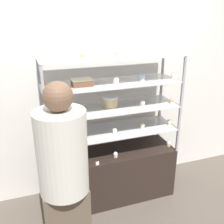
# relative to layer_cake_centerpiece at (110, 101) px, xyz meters

# --- Properties ---
(ground_plane) EXTENTS (20.00, 20.00, 0.00)m
(ground_plane) POSITION_rel_layer_cake_centerpiece_xyz_m (0.01, -0.04, -1.25)
(ground_plane) COLOR brown
(back_wall) EXTENTS (8.00, 0.05, 2.60)m
(back_wall) POSITION_rel_layer_cake_centerpiece_xyz_m (0.01, 0.35, 0.05)
(back_wall) COLOR silver
(back_wall) RESTS_ON ground_plane
(display_base) EXTENTS (1.49, 0.47, 0.63)m
(display_base) POSITION_rel_layer_cake_centerpiece_xyz_m (0.01, -0.04, -0.94)
(display_base) COLOR black
(display_base) RESTS_ON ground_plane
(display_riser_lower) EXTENTS (1.49, 0.47, 0.28)m
(display_riser_lower) POSITION_rel_layer_cake_centerpiece_xyz_m (0.01, -0.04, -0.36)
(display_riser_lower) COLOR #99999E
(display_riser_lower) RESTS_ON display_base
(display_riser_middle) EXTENTS (1.49, 0.47, 0.28)m
(display_riser_middle) POSITION_rel_layer_cake_centerpiece_xyz_m (0.01, -0.04, -0.08)
(display_riser_middle) COLOR #99999E
(display_riser_middle) RESTS_ON display_riser_lower
(display_riser_upper) EXTENTS (1.49, 0.47, 0.28)m
(display_riser_upper) POSITION_rel_layer_cake_centerpiece_xyz_m (0.01, -0.04, 0.20)
(display_riser_upper) COLOR #99999E
(display_riser_upper) RESTS_ON display_riser_middle
(display_riser_top) EXTENTS (1.49, 0.47, 0.28)m
(display_riser_top) POSITION_rel_layer_cake_centerpiece_xyz_m (0.01, -0.04, 0.49)
(display_riser_top) COLOR #99999E
(display_riser_top) RESTS_ON display_riser_upper
(layer_cake_centerpiece) EXTENTS (0.18, 0.18, 0.12)m
(layer_cake_centerpiece) POSITION_rel_layer_cake_centerpiece_xyz_m (0.00, 0.00, 0.00)
(layer_cake_centerpiece) COLOR #DBBC84
(layer_cake_centerpiece) RESTS_ON display_riser_middle
(sheet_cake_frosted) EXTENTS (0.21, 0.15, 0.07)m
(sheet_cake_frosted) POSITION_rel_layer_cake_centerpiece_xyz_m (-0.32, -0.05, 0.26)
(sheet_cake_frosted) COLOR brown
(sheet_cake_frosted) RESTS_ON display_riser_upper
(cupcake_0) EXTENTS (0.05, 0.05, 0.06)m
(cupcake_0) POSITION_rel_layer_cake_centerpiece_xyz_m (-0.69, -0.09, -0.59)
(cupcake_0) COLOR beige
(cupcake_0) RESTS_ON display_base
(cupcake_1) EXTENTS (0.05, 0.05, 0.06)m
(cupcake_1) POSITION_rel_layer_cake_centerpiece_xyz_m (0.01, -0.16, -0.59)
(cupcake_1) COLOR #CCB28C
(cupcake_1) RESTS_ON display_base
(cupcake_2) EXTENTS (0.05, 0.05, 0.06)m
(cupcake_2) POSITION_rel_layer_cake_centerpiece_xyz_m (0.71, -0.13, -0.59)
(cupcake_2) COLOR #CCB28C
(cupcake_2) RESTS_ON display_base
(price_tag_0) EXTENTS (0.04, 0.00, 0.04)m
(price_tag_0) POSITION_rel_layer_cake_centerpiece_xyz_m (-0.23, -0.25, -0.60)
(price_tag_0) COLOR white
(price_tag_0) RESTS_ON display_base
(cupcake_3) EXTENTS (0.05, 0.05, 0.07)m
(cupcake_3) POSITION_rel_layer_cake_centerpiece_xyz_m (-0.68, -0.09, -0.31)
(cupcake_3) COLOR white
(cupcake_3) RESTS_ON display_riser_lower
(cupcake_4) EXTENTS (0.05, 0.05, 0.07)m
(cupcake_4) POSITION_rel_layer_cake_centerpiece_xyz_m (-0.34, -0.16, -0.31)
(cupcake_4) COLOR beige
(cupcake_4) RESTS_ON display_riser_lower
(cupcake_5) EXTENTS (0.05, 0.05, 0.07)m
(cupcake_5) POSITION_rel_layer_cake_centerpiece_xyz_m (0.01, -0.13, -0.31)
(cupcake_5) COLOR white
(cupcake_5) RESTS_ON display_riser_lower
(cupcake_6) EXTENTS (0.05, 0.05, 0.07)m
(cupcake_6) POSITION_rel_layer_cake_centerpiece_xyz_m (0.36, -0.11, -0.31)
(cupcake_6) COLOR beige
(cupcake_6) RESTS_ON display_riser_lower
(cupcake_7) EXTENTS (0.05, 0.05, 0.07)m
(cupcake_7) POSITION_rel_layer_cake_centerpiece_xyz_m (0.71, -0.11, -0.31)
(cupcake_7) COLOR #CCB28C
(cupcake_7) RESTS_ON display_riser_lower
(price_tag_1) EXTENTS (0.04, 0.00, 0.04)m
(price_tag_1) POSITION_rel_layer_cake_centerpiece_xyz_m (0.37, -0.25, -0.32)
(price_tag_1) COLOR white
(price_tag_1) RESTS_ON display_riser_lower
(cupcake_8) EXTENTS (0.05, 0.05, 0.07)m
(cupcake_8) POSITION_rel_layer_cake_centerpiece_xyz_m (-0.69, -0.07, -0.03)
(cupcake_8) COLOR white
(cupcake_8) RESTS_ON display_riser_middle
(cupcake_9) EXTENTS (0.05, 0.05, 0.07)m
(cupcake_9) POSITION_rel_layer_cake_centerpiece_xyz_m (-0.34, -0.08, -0.03)
(cupcake_9) COLOR #CCB28C
(cupcake_9) RESTS_ON display_riser_middle
(cupcake_10) EXTENTS (0.05, 0.05, 0.07)m
(cupcake_10) POSITION_rel_layer_cake_centerpiece_xyz_m (0.35, -0.11, -0.03)
(cupcake_10) COLOR #CCB28C
(cupcake_10) RESTS_ON display_riser_middle
(cupcake_11) EXTENTS (0.05, 0.05, 0.07)m
(cupcake_11) POSITION_rel_layer_cake_centerpiece_xyz_m (0.69, -0.16, -0.03)
(cupcake_11) COLOR white
(cupcake_11) RESTS_ON display_riser_middle
(price_tag_2) EXTENTS (0.04, 0.00, 0.04)m
(price_tag_2) POSITION_rel_layer_cake_centerpiece_xyz_m (-0.43, -0.25, -0.04)
(price_tag_2) COLOR white
(price_tag_2) RESTS_ON display_riser_middle
(cupcake_12) EXTENTS (0.07, 0.07, 0.08)m
(cupcake_12) POSITION_rel_layer_cake_centerpiece_xyz_m (-0.68, -0.08, 0.26)
(cupcake_12) COLOR white
(cupcake_12) RESTS_ON display_riser_upper
(cupcake_13) EXTENTS (0.07, 0.07, 0.08)m
(cupcake_13) POSITION_rel_layer_cake_centerpiece_xyz_m (0.02, -0.12, 0.26)
(cupcake_13) COLOR white
(cupcake_13) RESTS_ON display_riser_upper
(cupcake_14) EXTENTS (0.07, 0.07, 0.08)m
(cupcake_14) POSITION_rel_layer_cake_centerpiece_xyz_m (0.34, -0.08, 0.26)
(cupcake_14) COLOR beige
(cupcake_14) RESTS_ON display_riser_upper
(cupcake_15) EXTENTS (0.07, 0.07, 0.08)m
(cupcake_15) POSITION_rel_layer_cake_centerpiece_xyz_m (0.70, -0.14, 0.26)
(cupcake_15) COLOR beige
(cupcake_15) RESTS_ON display_riser_upper
(price_tag_3) EXTENTS (0.04, 0.00, 0.04)m
(price_tag_3) POSITION_rel_layer_cake_centerpiece_xyz_m (-0.09, -0.25, 0.24)
(price_tag_3) COLOR white
(price_tag_3) RESTS_ON display_riser_upper
(cupcake_16) EXTENTS (0.05, 0.05, 0.06)m
(cupcake_16) POSITION_rel_layer_cake_centerpiece_xyz_m (-0.67, -0.11, 0.53)
(cupcake_16) COLOR #CCB28C
(cupcake_16) RESTS_ON display_riser_top
(cupcake_17) EXTENTS (0.05, 0.05, 0.06)m
(cupcake_17) POSITION_rel_layer_cake_centerpiece_xyz_m (-0.32, -0.13, 0.53)
(cupcake_17) COLOR #CCB28C
(cupcake_17) RESTS_ON display_riser_top
(cupcake_18) EXTENTS (0.05, 0.05, 0.06)m
(cupcake_18) POSITION_rel_layer_cake_centerpiece_xyz_m (0.00, -0.15, 0.53)
(cupcake_18) COLOR beige
(cupcake_18) RESTS_ON display_riser_top
(cupcake_19) EXTENTS (0.05, 0.05, 0.06)m
(cupcake_19) POSITION_rel_layer_cake_centerpiece_xyz_m (0.36, -0.11, 0.53)
(cupcake_19) COLOR white
(cupcake_19) RESTS_ON display_riser_top
(cupcake_20) EXTENTS (0.05, 0.05, 0.06)m
(cupcake_20) POSITION_rel_layer_cake_centerpiece_xyz_m (0.69, -0.16, 0.53)
(cupcake_20) COLOR #CCB28C
(cupcake_20) RESTS_ON display_riser_top
(price_tag_4) EXTENTS (0.04, 0.00, 0.04)m
(price_tag_4) POSITION_rel_layer_cake_centerpiece_xyz_m (0.49, -0.25, 0.52)
(price_tag_4) COLOR white
(price_tag_4) RESTS_ON display_riser_top
(customer_figure) EXTENTS (0.40, 0.40, 1.72)m
(customer_figure) POSITION_rel_layer_cake_centerpiece_xyz_m (-0.66, -0.76, -0.33)
(customer_figure) COLOR brown
(customer_figure) RESTS_ON ground_plane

